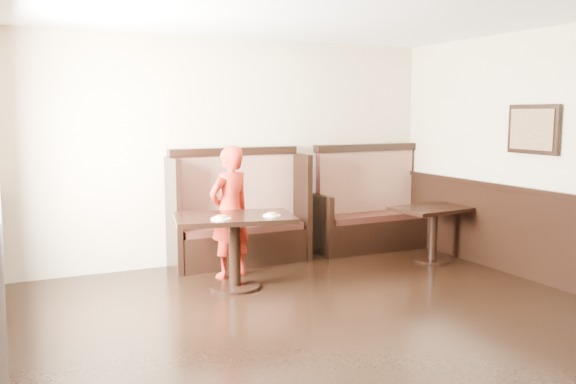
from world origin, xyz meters
TOP-DOWN VIEW (x-y plane):
  - ground at (0.00, 0.00)m, footprint 7.00×7.00m
  - room_shell at (-0.30, 0.28)m, footprint 7.00×7.00m
  - booth_main at (0.00, 3.30)m, footprint 1.75×0.72m
  - booth_neighbor at (1.95, 3.29)m, footprint 1.65×0.72m
  - table_main at (-0.44, 2.25)m, footprint 1.38×1.02m
  - table_neighbor at (2.27, 2.32)m, footprint 1.07×0.76m
  - child at (-0.32, 2.73)m, footprint 0.64×0.53m
  - pizza_plate_left at (-0.64, 2.10)m, footprint 0.21×0.21m
  - pizza_plate_right at (-0.08, 2.07)m, footprint 0.19×0.19m

SIDE VIEW (x-z plane):
  - ground at x=0.00m, z-range 0.00..0.00m
  - booth_neighbor at x=1.95m, z-range -0.24..1.21m
  - table_neighbor at x=2.27m, z-range 0.17..0.87m
  - booth_main at x=0.00m, z-range -0.20..1.25m
  - table_main at x=-0.44m, z-range 0.21..1.01m
  - room_shell at x=-0.30m, z-range -2.83..4.17m
  - child at x=-0.32m, z-range 0.00..1.51m
  - pizza_plate_right at x=-0.08m, z-range 0.79..0.83m
  - pizza_plate_left at x=-0.64m, z-range 0.79..0.83m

